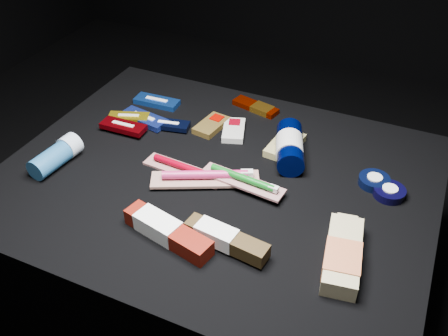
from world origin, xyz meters
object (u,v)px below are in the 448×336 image
at_px(bodywash_bottle, 343,256).
at_px(deodorant_stick, 56,156).
at_px(lotion_bottle, 290,146).
at_px(toothpaste_carton_red, 164,230).

bearing_deg(bodywash_bottle, deodorant_stick, 169.08).
relative_size(lotion_bottle, toothpaste_carton_red, 1.00).
relative_size(bodywash_bottle, deodorant_stick, 1.45).
relative_size(lotion_bottle, bodywash_bottle, 1.04).
height_order(bodywash_bottle, deodorant_stick, deodorant_stick).
height_order(lotion_bottle, deodorant_stick, lotion_bottle).
bearing_deg(bodywash_bottle, lotion_bottle, 116.42).
relative_size(deodorant_stick, toothpaste_carton_red, 0.66).
bearing_deg(lotion_bottle, toothpaste_carton_red, -131.23).
distance_m(bodywash_bottle, deodorant_stick, 0.69).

